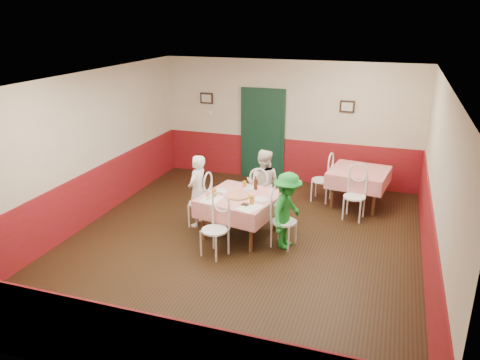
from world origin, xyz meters
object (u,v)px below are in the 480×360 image
(chair_near, at_px, (214,230))
(wallet, at_px, (245,205))
(chair_second_a, at_px, (322,180))
(diner_far, at_px, (263,184))
(main_table, at_px, (240,216))
(chair_left, at_px, (200,203))
(pizza, at_px, (238,196))
(diner_left, at_px, (197,191))
(second_table, at_px, (358,188))
(chair_second_b, at_px, (354,197))
(beer_bottle, at_px, (256,184))
(chair_far, at_px, (262,196))
(diner_right, at_px, (287,211))
(glass_a, at_px, (214,193))
(glass_b, at_px, (252,200))
(chair_right, at_px, (284,222))
(glass_c, at_px, (245,184))

(chair_near, bearing_deg, wallet, 68.91)
(chair_second_a, xyz_separation_m, diner_far, (-0.94, -1.23, 0.23))
(wallet, bearing_deg, main_table, 130.51)
(chair_left, relative_size, diner_far, 0.66)
(pizza, xyz_separation_m, diner_left, (-0.86, 0.22, -0.09))
(second_table, relative_size, chair_second_b, 1.24)
(pizza, xyz_separation_m, beer_bottle, (0.20, 0.42, 0.10))
(second_table, bearing_deg, chair_far, -142.94)
(diner_left, bearing_deg, main_table, 85.10)
(second_table, height_order, diner_right, diner_right)
(glass_a, bearing_deg, chair_second_b, 34.25)
(chair_second_a, relative_size, glass_a, 6.47)
(beer_bottle, height_order, diner_left, diner_left)
(diner_left, bearing_deg, pizza, 81.40)
(chair_far, distance_m, pizza, 0.96)
(diner_left, bearing_deg, wallet, 69.40)
(chair_near, bearing_deg, pizza, 98.65)
(chair_near, relative_size, diner_right, 0.68)
(chair_far, bearing_deg, glass_b, 100.96)
(glass_a, relative_size, beer_bottle, 0.60)
(diner_right, bearing_deg, chair_right, 89.19)
(second_table, bearing_deg, main_table, -131.22)
(chair_second_a, relative_size, glass_b, 6.47)
(chair_left, relative_size, glass_a, 6.47)
(glass_c, bearing_deg, diner_left, -164.23)
(chair_second_a, distance_m, beer_bottle, 2.03)
(chair_near, xyz_separation_m, glass_a, (-0.26, 0.66, 0.38))
(wallet, height_order, diner_right, diner_right)
(chair_second_b, height_order, pizza, chair_second_b)
(chair_right, bearing_deg, glass_a, 100.56)
(chair_left, distance_m, chair_far, 1.20)
(glass_c, bearing_deg, pizza, -87.04)
(beer_bottle, bearing_deg, glass_c, 169.52)
(chair_second_b, bearing_deg, diner_left, -148.19)
(glass_a, relative_size, diner_right, 0.10)
(chair_right, relative_size, glass_c, 7.21)
(chair_second_a, bearing_deg, main_table, -19.42)
(diner_far, bearing_deg, chair_right, 120.96)
(wallet, height_order, diner_far, diner_far)
(pizza, bearing_deg, chair_right, -6.87)
(chair_right, bearing_deg, diner_far, 42.36)
(pizza, height_order, glass_b, glass_b)
(chair_second_b, height_order, glass_b, same)
(pizza, bearing_deg, beer_bottle, 64.74)
(pizza, distance_m, beer_bottle, 0.47)
(chair_far, bearing_deg, diner_left, 35.98)
(glass_c, bearing_deg, chair_second_a, 56.10)
(pizza, bearing_deg, chair_second_a, 62.54)
(chair_near, bearing_deg, chair_far, 97.71)
(second_table, xyz_separation_m, chair_second_a, (-0.75, 0.00, 0.08))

